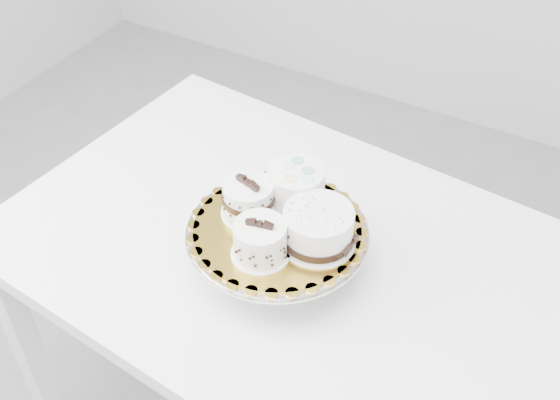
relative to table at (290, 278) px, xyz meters
The scene contains 7 objects.
table is the anchor object (origin of this frame).
cake_stand 0.16m from the table, 89.35° to the right, with size 0.33×0.33×0.09m.
cake_board 0.19m from the table, 89.35° to the right, with size 0.30×0.30×0.00m, color gold.
cake_swirl 0.25m from the table, 86.81° to the right, with size 0.11×0.11×0.08m.
cake_banded 0.23m from the table, 147.67° to the right, with size 0.11×0.11×0.08m.
cake_dots 0.22m from the table, 97.56° to the left, with size 0.13×0.13×0.08m.
cake_ribbon 0.23m from the table, 29.65° to the right, with size 0.14×0.13×0.07m.
Camera 1 is at (0.55, -0.72, 1.71)m, focal length 45.00 mm.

